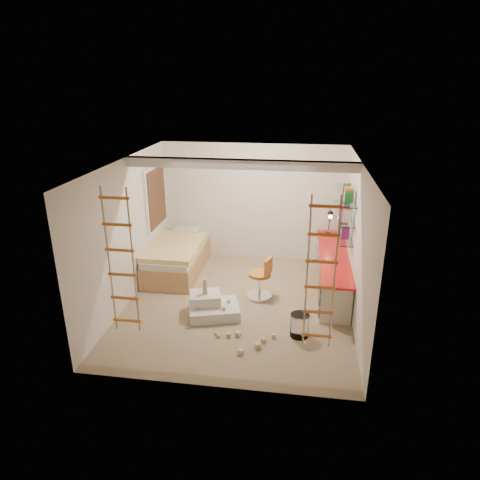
% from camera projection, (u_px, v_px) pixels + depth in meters
% --- Properties ---
extents(floor, '(4.50, 4.50, 0.00)m').
position_uv_depth(floor, '(238.00, 304.00, 7.83)').
color(floor, '#92795E').
rests_on(floor, ground).
extents(ceiling_beam, '(4.00, 0.18, 0.16)m').
position_uv_depth(ceiling_beam, '(240.00, 164.00, 7.21)').
color(ceiling_beam, white).
rests_on(ceiling_beam, ceiling).
extents(window_frame, '(0.06, 1.15, 1.35)m').
position_uv_depth(window_frame, '(155.00, 197.00, 8.93)').
color(window_frame, white).
rests_on(window_frame, wall_left).
extents(window_blind, '(0.02, 1.00, 1.20)m').
position_uv_depth(window_blind, '(157.00, 197.00, 8.93)').
color(window_blind, '#4C2D1E').
rests_on(window_blind, window_frame).
extents(rope_ladder_left, '(0.41, 0.04, 2.13)m').
position_uv_depth(rope_ladder_left, '(121.00, 263.00, 5.86)').
color(rope_ladder_left, orange).
rests_on(rope_ladder_left, ceiling).
extents(rope_ladder_right, '(0.41, 0.04, 2.13)m').
position_uv_depth(rope_ladder_right, '(321.00, 275.00, 5.49)').
color(rope_ladder_right, '#C25F21').
rests_on(rope_ladder_right, ceiling).
extents(waste_bin, '(0.31, 0.31, 0.38)m').
position_uv_depth(waste_bin, '(300.00, 325.00, 6.81)').
color(waste_bin, white).
rests_on(waste_bin, floor).
extents(desk, '(0.56, 2.80, 0.75)m').
position_uv_depth(desk, '(332.00, 270.00, 8.25)').
color(desk, red).
rests_on(desk, floor).
extents(shelves, '(0.25, 1.80, 0.71)m').
position_uv_depth(shelves, '(344.00, 212.00, 8.09)').
color(shelves, white).
rests_on(shelves, wall_right).
extents(bed, '(1.02, 2.00, 0.69)m').
position_uv_depth(bed, '(177.00, 257.00, 9.05)').
color(bed, '#AD7F51').
rests_on(bed, floor).
extents(task_lamp, '(0.14, 0.36, 0.57)m').
position_uv_depth(task_lamp, '(330.00, 219.00, 8.89)').
color(task_lamp, black).
rests_on(task_lamp, desk).
extents(swivel_chair, '(0.61, 0.61, 0.81)m').
position_uv_depth(swivel_chair, '(261.00, 283.00, 7.99)').
color(swivel_chair, '#C07B24').
rests_on(swivel_chair, floor).
extents(play_platform, '(1.00, 0.88, 0.38)m').
position_uv_depth(play_platform, '(212.00, 307.00, 7.46)').
color(play_platform, silver).
rests_on(play_platform, floor).
extents(toy_blocks, '(1.38, 1.24, 0.65)m').
position_uv_depth(toy_blocks, '(228.00, 319.00, 7.00)').
color(toy_blocks, '#CCB284').
rests_on(toy_blocks, floor).
extents(books, '(0.14, 0.70, 0.92)m').
position_uv_depth(books, '(345.00, 204.00, 8.03)').
color(books, '#8C1E7F').
rests_on(books, shelves).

